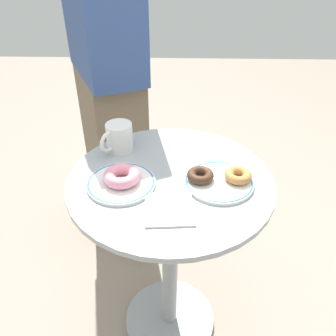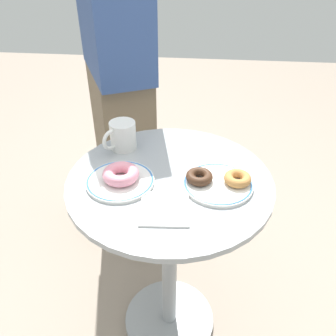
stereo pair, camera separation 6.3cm
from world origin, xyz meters
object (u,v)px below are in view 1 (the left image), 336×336
object	(u,v)px
person_figure	(109,90)
cafe_table	(170,241)
plate_right	(219,182)
paper_napkin	(170,209)
donut_chocolate	(200,175)
coffee_mug	(119,137)
plate_left	(121,183)
donut_pink_frosted	(122,176)
donut_old_fashioned	(238,175)

from	to	relation	value
person_figure	cafe_table	bearing A→B (deg)	-64.66
plate_right	paper_napkin	bearing A→B (deg)	-139.62
donut_chocolate	coffee_mug	bearing A→B (deg)	146.63
donut_chocolate	paper_napkin	xyz separation A→B (m)	(-0.09, -0.12, -0.02)
plate_left	donut_pink_frosted	bearing A→B (deg)	47.11
plate_left	donut_pink_frosted	distance (m)	0.02
donut_old_fashioned	person_figure	size ratio (longest dim) A/B	0.05
donut_pink_frosted	paper_napkin	world-z (taller)	donut_pink_frosted
donut_chocolate	person_figure	size ratio (longest dim) A/B	0.05
donut_chocolate	person_figure	world-z (taller)	person_figure
plate_left	donut_chocolate	bearing A→B (deg)	4.79
donut_chocolate	person_figure	xyz separation A→B (m)	(-0.37, 0.61, 0.00)
donut_old_fashioned	donut_chocolate	xyz separation A→B (m)	(-0.11, -0.00, 0.00)
plate_left	plate_right	distance (m)	0.29
donut_old_fashioned	donut_pink_frosted	bearing A→B (deg)	-176.91
cafe_table	coffee_mug	xyz separation A→B (m)	(-0.17, 0.16, 0.32)
paper_napkin	person_figure	world-z (taller)	person_figure
donut_old_fashioned	paper_napkin	xyz separation A→B (m)	(-0.19, -0.13, -0.02)
donut_chocolate	cafe_table	bearing A→B (deg)	169.07
coffee_mug	donut_old_fashioned	bearing A→B (deg)	-24.65
coffee_mug	person_figure	world-z (taller)	person_figure
donut_old_fashioned	coffee_mug	bearing A→B (deg)	155.35
donut_pink_frosted	donut_chocolate	bearing A→B (deg)	4.09
plate_left	coffee_mug	distance (m)	0.20
paper_napkin	coffee_mug	xyz separation A→B (m)	(-0.18, 0.30, 0.04)
plate_left	cafe_table	bearing A→B (deg)	14.25
plate_right	donut_pink_frosted	distance (m)	0.28
donut_chocolate	donut_pink_frosted	bearing A→B (deg)	-175.91
donut_old_fashioned	person_figure	bearing A→B (deg)	128.18
donut_pink_frosted	coffee_mug	size ratio (longest dim) A/B	0.92
plate_left	paper_napkin	size ratio (longest dim) A/B	1.48
plate_right	coffee_mug	distance (m)	0.37
plate_right	paper_napkin	distance (m)	0.18
donut_pink_frosted	donut_old_fashioned	bearing A→B (deg)	3.09
cafe_table	paper_napkin	distance (m)	0.31
donut_pink_frosted	person_figure	distance (m)	0.64
cafe_table	donut_old_fashioned	distance (m)	0.35
donut_old_fashioned	cafe_table	bearing A→B (deg)	175.66
plate_left	person_figure	size ratio (longest dim) A/B	0.13
paper_napkin	donut_chocolate	bearing A→B (deg)	55.61
paper_napkin	donut_old_fashioned	bearing A→B (deg)	33.01
plate_left	donut_old_fashioned	bearing A→B (deg)	3.58
donut_old_fashioned	paper_napkin	size ratio (longest dim) A/B	0.58
cafe_table	paper_napkin	size ratio (longest dim) A/B	5.54
cafe_table	paper_napkin	bearing A→B (deg)	-89.12
donut_chocolate	donut_old_fashioned	bearing A→B (deg)	1.02
cafe_table	plate_left	bearing A→B (deg)	-165.75
plate_left	person_figure	bearing A→B (deg)	102.39
cafe_table	plate_right	xyz separation A→B (m)	(0.14, -0.02, 0.28)
plate_left	donut_old_fashioned	world-z (taller)	donut_old_fashioned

